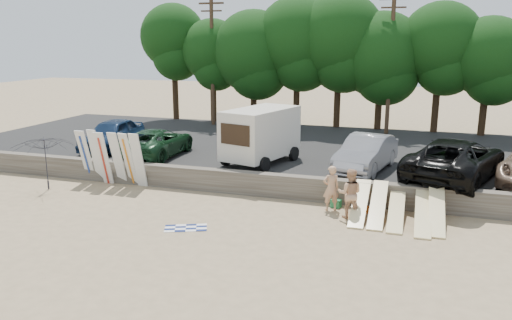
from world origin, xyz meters
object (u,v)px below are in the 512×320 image
object	(u,v)px
car_0	(112,134)
cooler	(336,203)
car_2	(366,153)
beach_umbrella	(45,163)
car_1	(157,142)
car_3	(455,159)
box_trailer	(261,133)
beachgoer_a	(331,188)
beachgoer_b	(350,193)

from	to	relation	value
car_0	cooler	size ratio (longest dim) A/B	12.71
car_2	beach_umbrella	bearing A→B (deg)	-147.30
car_1	car_3	bearing A→B (deg)	177.42
car_1	car_2	distance (m)	10.58
car_1	beach_umbrella	distance (m)	5.65
box_trailer	car_1	bearing A→B (deg)	-161.95
car_0	beachgoer_a	world-z (taller)	car_0
box_trailer	car_2	distance (m)	5.08
car_1	beachgoer_b	size ratio (longest dim) A/B	2.72
box_trailer	car_3	world-z (taller)	box_trailer
car_1	car_2	world-z (taller)	car_2
car_0	beachgoer_a	size ratio (longest dim) A/B	2.66
car_0	beach_umbrella	distance (m)	5.69
beachgoer_a	cooler	world-z (taller)	beachgoer_a
car_1	beach_umbrella	bearing A→B (deg)	56.47
box_trailer	beachgoer_a	world-z (taller)	box_trailer
beach_umbrella	beachgoer_a	bearing A→B (deg)	4.74
car_0	beachgoer_b	size ratio (longest dim) A/B	2.54
box_trailer	beachgoer_b	world-z (taller)	box_trailer
car_2	car_3	xyz separation A→B (m)	(3.78, -0.42, 0.09)
box_trailer	car_2	size ratio (longest dim) A/B	0.94
car_2	beachgoer_b	bearing A→B (deg)	-79.41
box_trailer	beach_umbrella	world-z (taller)	box_trailer
car_3	cooler	xyz separation A→B (m)	(-4.56, -3.18, -1.43)
car_1	beachgoer_b	world-z (taller)	car_1
car_3	beach_umbrella	xyz separation A→B (m)	(-17.32, -4.66, -0.38)
beachgoer_a	beach_umbrella	bearing A→B (deg)	-22.07
car_3	car_0	bearing A→B (deg)	16.35
car_0	car_2	world-z (taller)	car_0
car_2	beach_umbrella	xyz separation A→B (m)	(-13.53, -5.08, -0.30)
car_1	car_2	xyz separation A→B (m)	(10.58, 0.27, 0.09)
box_trailer	car_1	size ratio (longest dim) A/B	0.89
car_2	beachgoer_b	world-z (taller)	car_2
car_1	car_0	bearing A→B (deg)	-17.07
car_0	beachgoer_a	xyz separation A→B (m)	(12.84, -4.63, -0.62)
box_trailer	beachgoer_a	distance (m)	5.84
car_0	car_3	size ratio (longest dim) A/B	0.75
beachgoer_b	beach_umbrella	bearing A→B (deg)	-2.50
box_trailer	beachgoer_b	distance (m)	6.83
car_3	beach_umbrella	world-z (taller)	car_3
beachgoer_a	beach_umbrella	xyz separation A→B (m)	(-12.60, -1.04, 0.31)
car_0	box_trailer	bearing A→B (deg)	-7.41
car_1	car_3	xyz separation A→B (m)	(14.36, -0.15, 0.17)
box_trailer	beachgoer_a	size ratio (longest dim) A/B	2.53
car_0	car_2	size ratio (longest dim) A/B	0.99
car_1	beachgoer_a	xyz separation A→B (m)	(9.64, -3.76, -0.51)
car_2	beach_umbrella	size ratio (longest dim) A/B	1.82
box_trailer	cooler	xyz separation A→B (m)	(4.25, -3.53, -2.03)
car_1	beachgoer_a	size ratio (longest dim) A/B	2.86
beachgoer_a	car_1	bearing A→B (deg)	-48.13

